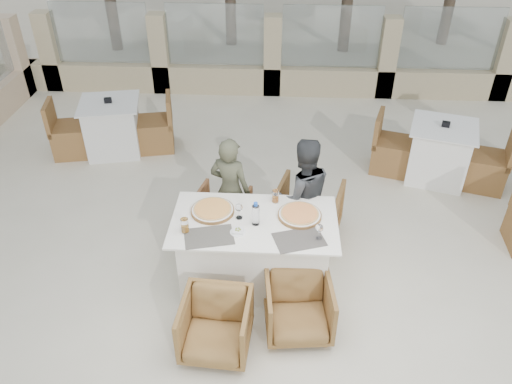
# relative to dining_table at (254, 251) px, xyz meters

# --- Properties ---
(ground) EXTENTS (80.00, 80.00, 0.00)m
(ground) POSITION_rel_dining_table_xyz_m (0.04, 0.00, -0.39)
(ground) COLOR beige
(ground) RESTS_ON ground
(perimeter_wall_far) EXTENTS (10.00, 0.34, 1.60)m
(perimeter_wall_far) POSITION_rel_dining_table_xyz_m (0.04, 4.80, 0.42)
(perimeter_wall_far) COLOR tan
(perimeter_wall_far) RESTS_ON ground
(dining_table) EXTENTS (1.60, 0.90, 0.77)m
(dining_table) POSITION_rel_dining_table_xyz_m (0.00, 0.00, 0.00)
(dining_table) COLOR white
(dining_table) RESTS_ON ground
(placemat_near_left) EXTENTS (0.51, 0.40, 0.00)m
(placemat_near_left) POSITION_rel_dining_table_xyz_m (-0.40, -0.26, 0.39)
(placemat_near_left) COLOR #57534B
(placemat_near_left) RESTS_ON dining_table
(placemat_near_right) EXTENTS (0.52, 0.43, 0.00)m
(placemat_near_right) POSITION_rel_dining_table_xyz_m (0.43, -0.25, 0.39)
(placemat_near_right) COLOR #524D46
(placemat_near_right) RESTS_ON dining_table
(pizza_left) EXTENTS (0.45, 0.45, 0.06)m
(pizza_left) POSITION_rel_dining_table_xyz_m (-0.42, 0.12, 0.41)
(pizza_left) COLOR orange
(pizza_left) RESTS_ON dining_table
(pizza_right) EXTENTS (0.49, 0.49, 0.06)m
(pizza_right) POSITION_rel_dining_table_xyz_m (0.44, 0.09, 0.41)
(pizza_right) COLOR #E8541F
(pizza_right) RESTS_ON dining_table
(water_bottle) EXTENTS (0.09, 0.09, 0.25)m
(water_bottle) POSITION_rel_dining_table_xyz_m (0.02, -0.05, 0.51)
(water_bottle) COLOR #ACD0E3
(water_bottle) RESTS_ON dining_table
(wine_glass_centre) EXTENTS (0.09, 0.09, 0.18)m
(wine_glass_centre) POSITION_rel_dining_table_xyz_m (-0.15, 0.04, 0.48)
(wine_glass_centre) COLOR white
(wine_glass_centre) RESTS_ON dining_table
(wine_glass_corner) EXTENTS (0.09, 0.09, 0.18)m
(wine_glass_corner) POSITION_rel_dining_table_xyz_m (0.60, -0.23, 0.48)
(wine_glass_corner) COLOR silver
(wine_glass_corner) RESTS_ON dining_table
(beer_glass_left) EXTENTS (0.09, 0.09, 0.15)m
(beer_glass_left) POSITION_rel_dining_table_xyz_m (-0.63, -0.19, 0.46)
(beer_glass_left) COLOR orange
(beer_glass_left) RESTS_ON dining_table
(beer_glass_right) EXTENTS (0.08, 0.08, 0.13)m
(beer_glass_right) POSITION_rel_dining_table_xyz_m (0.19, 0.33, 0.45)
(beer_glass_right) COLOR orange
(beer_glass_right) RESTS_ON dining_table
(olive_dish) EXTENTS (0.12, 0.12, 0.04)m
(olive_dish) POSITION_rel_dining_table_xyz_m (-0.14, -0.18, 0.41)
(olive_dish) COLOR white
(olive_dish) RESTS_ON dining_table
(armchair_far_left) EXTENTS (0.70, 0.71, 0.54)m
(armchair_far_left) POSITION_rel_dining_table_xyz_m (-0.42, 0.77, -0.12)
(armchair_far_left) COLOR brown
(armchair_far_left) RESTS_ON ground
(armchair_far_right) EXTENTS (0.86, 0.88, 0.66)m
(armchair_far_right) POSITION_rel_dining_table_xyz_m (0.56, 0.75, -0.06)
(armchair_far_right) COLOR brown
(armchair_far_right) RESTS_ON ground
(armchair_near_left) EXTENTS (0.64, 0.65, 0.56)m
(armchair_near_left) POSITION_rel_dining_table_xyz_m (-0.29, -0.87, -0.11)
(armchair_near_left) COLOR olive
(armchair_near_left) RESTS_ON ground
(armchair_near_right) EXTENTS (0.66, 0.67, 0.56)m
(armchair_near_right) POSITION_rel_dining_table_xyz_m (0.44, -0.62, -0.11)
(armchair_near_right) COLOR brown
(armchair_near_right) RESTS_ON ground
(diner_left) EXTENTS (0.54, 0.44, 1.27)m
(diner_left) POSITION_rel_dining_table_xyz_m (-0.30, 0.70, 0.25)
(diner_left) COLOR #4E503A
(diner_left) RESTS_ON ground
(diner_right) EXTENTS (0.76, 0.66, 1.34)m
(diner_right) POSITION_rel_dining_table_xyz_m (0.48, 0.58, 0.29)
(diner_right) COLOR #36383B
(diner_right) RESTS_ON ground
(bg_table_a) EXTENTS (1.77, 1.13, 0.77)m
(bg_table_a) POSITION_rel_dining_table_xyz_m (-2.20, 2.57, 0.00)
(bg_table_a) COLOR silver
(bg_table_a) RESTS_ON ground
(bg_table_b) EXTENTS (1.81, 1.26, 0.77)m
(bg_table_b) POSITION_rel_dining_table_xyz_m (2.34, 2.09, 0.00)
(bg_table_b) COLOR white
(bg_table_b) RESTS_ON ground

